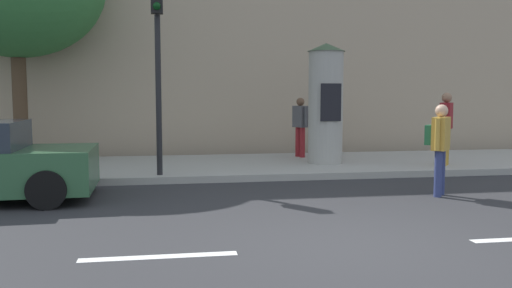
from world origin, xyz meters
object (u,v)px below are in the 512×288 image
at_px(traffic_light, 158,42).
at_px(pedestrian_in_dark_shirt, 446,123).
at_px(pedestrian_in_light_jacket, 301,122).
at_px(pedestrian_with_backpack, 439,141).
at_px(poster_column, 326,103).

bearing_deg(traffic_light, pedestrian_in_dark_shirt, 4.68).
xyz_separation_m(traffic_light, pedestrian_in_dark_shirt, (6.75, 0.55, -1.73)).
bearing_deg(pedestrian_in_dark_shirt, pedestrian_in_light_jacket, 143.29).
bearing_deg(pedestrian_in_dark_shirt, pedestrian_with_backpack, -120.72).
bearing_deg(traffic_light, pedestrian_with_backpack, -24.55).
bearing_deg(pedestrian_with_backpack, pedestrian_in_light_jacket, 104.31).
distance_m(pedestrian_with_backpack, pedestrian_in_light_jacket, 5.26).
bearing_deg(poster_column, pedestrian_with_backpack, -74.65).
distance_m(traffic_light, pedestrian_with_backpack, 5.87).
height_order(poster_column, pedestrian_with_backpack, poster_column).
relative_size(pedestrian_with_backpack, pedestrian_in_light_jacket, 1.04).
relative_size(traffic_light, poster_column, 1.39).
height_order(poster_column, pedestrian_in_light_jacket, poster_column).
height_order(pedestrian_in_dark_shirt, pedestrian_in_light_jacket, pedestrian_in_dark_shirt).
bearing_deg(pedestrian_with_backpack, pedestrian_in_dark_shirt, 59.28).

